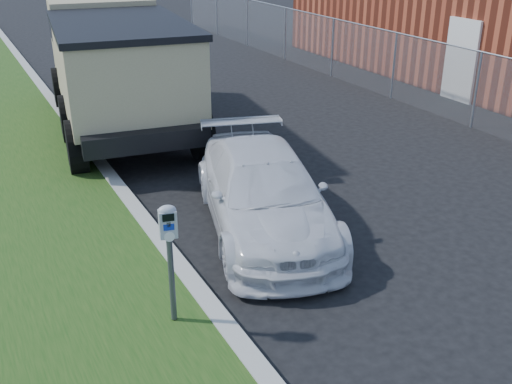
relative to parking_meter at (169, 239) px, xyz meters
name	(u,v)px	position (x,y,z in m)	size (l,w,h in m)	color
ground	(373,262)	(3.10, 0.15, -1.23)	(120.00, 120.00, 0.00)	black
chainlink_fence	(395,53)	(9.10, 7.15, 0.03)	(0.06, 30.06, 30.00)	slate
parking_meter	(169,239)	(0.00, 0.00, 0.00)	(0.23, 0.18, 1.50)	#3F4247
white_wagon	(262,191)	(2.18, 1.86, -0.60)	(1.77, 4.35, 1.26)	silver
dump_truck	(116,62)	(1.66, 8.18, 0.32)	(3.56, 7.30, 2.75)	black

